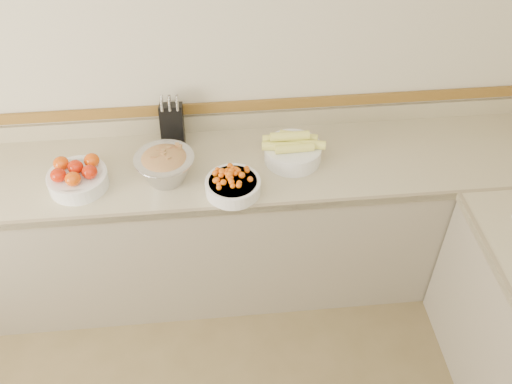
{
  "coord_description": "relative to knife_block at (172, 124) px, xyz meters",
  "views": [
    {
      "loc": [
        0.16,
        -0.59,
        2.82
      ],
      "look_at": [
        0.35,
        1.35,
        1.0
      ],
      "focal_mm": 40.0,
      "sensor_mm": 36.0,
      "label": 1
    }
  ],
  "objects": [
    {
      "name": "counter_back",
      "position": [
        0.04,
        -0.22,
        -0.57
      ],
      "size": [
        4.0,
        0.65,
        1.08
      ],
      "color": "tan",
      "rests_on": "ground_plane"
    },
    {
      "name": "back_wall",
      "position": [
        0.04,
        0.1,
        0.28
      ],
      "size": [
        4.0,
        0.0,
        4.0
      ],
      "primitive_type": "plane",
      "rotation": [
        1.57,
        0.0,
        0.0
      ],
      "color": "beige",
      "rests_on": "ground_plane"
    },
    {
      "name": "tomato_bowl",
      "position": [
        -0.47,
        -0.31,
        -0.06
      ],
      "size": [
        0.3,
        0.3,
        0.15
      ],
      "color": "white",
      "rests_on": "counter_back"
    },
    {
      "name": "corn_bowl",
      "position": [
        0.62,
        -0.21,
        -0.06
      ],
      "size": [
        0.33,
        0.3,
        0.18
      ],
      "color": "white",
      "rests_on": "counter_back"
    },
    {
      "name": "rhubarb_bowl",
      "position": [
        -0.04,
        -0.3,
        -0.03
      ],
      "size": [
        0.3,
        0.3,
        0.17
      ],
      "color": "#B2B2BA",
      "rests_on": "counter_back"
    },
    {
      "name": "knife_block",
      "position": [
        0.0,
        0.0,
        0.0
      ],
      "size": [
        0.13,
        0.15,
        0.3
      ],
      "color": "black",
      "rests_on": "counter_back"
    },
    {
      "name": "cherry_tomato_bowl",
      "position": [
        0.29,
        -0.43,
        -0.07
      ],
      "size": [
        0.27,
        0.27,
        0.15
      ],
      "color": "white",
      "rests_on": "counter_back"
    }
  ]
}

